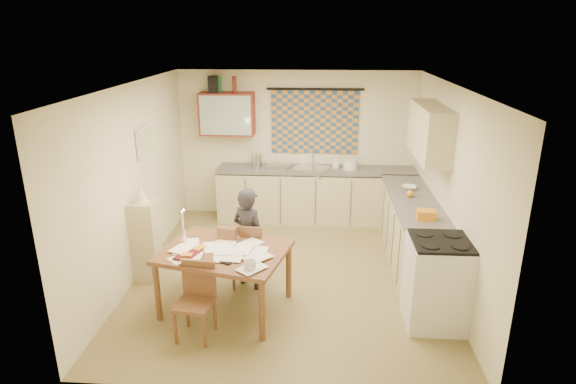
# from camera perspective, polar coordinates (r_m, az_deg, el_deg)

# --- Properties ---
(floor) EXTENTS (4.00, 4.50, 0.02)m
(floor) POSITION_cam_1_polar(r_m,az_deg,el_deg) (6.61, 0.06, -9.65)
(floor) COLOR olive
(floor) RESTS_ON ground
(ceiling) EXTENTS (4.00, 4.50, 0.02)m
(ceiling) POSITION_cam_1_polar(r_m,az_deg,el_deg) (5.84, 0.07, 12.64)
(ceiling) COLOR white
(ceiling) RESTS_ON floor
(wall_back) EXTENTS (4.00, 0.02, 2.50)m
(wall_back) POSITION_cam_1_polar(r_m,az_deg,el_deg) (8.28, 1.04, 5.62)
(wall_back) COLOR beige
(wall_back) RESTS_ON floor
(wall_front) EXTENTS (4.00, 0.02, 2.50)m
(wall_front) POSITION_cam_1_polar(r_m,az_deg,el_deg) (4.02, -1.97, -9.16)
(wall_front) COLOR beige
(wall_front) RESTS_ON floor
(wall_left) EXTENTS (0.02, 4.50, 2.50)m
(wall_left) POSITION_cam_1_polar(r_m,az_deg,el_deg) (6.54, -17.80, 1.11)
(wall_left) COLOR beige
(wall_left) RESTS_ON floor
(wall_right) EXTENTS (0.02, 4.50, 2.50)m
(wall_right) POSITION_cam_1_polar(r_m,az_deg,el_deg) (6.32, 18.59, 0.40)
(wall_right) COLOR beige
(wall_right) RESTS_ON floor
(window_blind) EXTENTS (1.45, 0.03, 1.05)m
(window_blind) POSITION_cam_1_polar(r_m,az_deg,el_deg) (8.15, 3.18, 8.26)
(window_blind) COLOR navy
(window_blind) RESTS_ON wall_back
(curtain_rod) EXTENTS (1.60, 0.04, 0.04)m
(curtain_rod) POSITION_cam_1_polar(r_m,az_deg,el_deg) (8.05, 3.25, 12.08)
(curtain_rod) COLOR black
(curtain_rod) RESTS_ON wall_back
(wall_cabinet) EXTENTS (0.90, 0.34, 0.70)m
(wall_cabinet) POSITION_cam_1_polar(r_m,az_deg,el_deg) (8.13, -7.22, 9.18)
(wall_cabinet) COLOR maroon
(wall_cabinet) RESTS_ON wall_back
(wall_cabinet_glass) EXTENTS (0.84, 0.02, 0.64)m
(wall_cabinet_glass) POSITION_cam_1_polar(r_m,az_deg,el_deg) (7.97, -7.44, 8.98)
(wall_cabinet_glass) COLOR #99B2A5
(wall_cabinet_glass) RESTS_ON wall_back
(upper_cabinet_right) EXTENTS (0.34, 1.30, 0.70)m
(upper_cabinet_right) POSITION_cam_1_polar(r_m,az_deg,el_deg) (6.64, 16.46, 6.86)
(upper_cabinet_right) COLOR tan
(upper_cabinet_right) RESTS_ON wall_right
(framed_print) EXTENTS (0.04, 0.50, 0.40)m
(framed_print) POSITION_cam_1_polar(r_m,az_deg,el_deg) (6.78, -16.67, 5.76)
(framed_print) COLOR silver
(framed_print) RESTS_ON wall_left
(print_canvas) EXTENTS (0.01, 0.42, 0.32)m
(print_canvas) POSITION_cam_1_polar(r_m,az_deg,el_deg) (6.77, -16.47, 5.76)
(print_canvas) COLOR silver
(print_canvas) RESTS_ON wall_left
(counter_back) EXTENTS (3.30, 0.62, 0.92)m
(counter_back) POSITION_cam_1_polar(r_m,az_deg,el_deg) (8.20, 3.29, -0.36)
(counter_back) COLOR tan
(counter_back) RESTS_ON floor
(counter_right) EXTENTS (0.62, 2.95, 0.92)m
(counter_right) POSITION_cam_1_polar(r_m,az_deg,el_deg) (6.71, 14.89, -5.46)
(counter_right) COLOR tan
(counter_right) RESTS_ON floor
(stove) EXTENTS (0.65, 0.65, 1.00)m
(stove) POSITION_cam_1_polar(r_m,az_deg,el_deg) (5.61, 17.26, -10.17)
(stove) COLOR white
(stove) RESTS_ON floor
(sink) EXTENTS (0.68, 0.63, 0.10)m
(sink) POSITION_cam_1_polar(r_m,az_deg,el_deg) (8.07, 2.74, 2.53)
(sink) COLOR silver
(sink) RESTS_ON counter_back
(tap) EXTENTS (0.03, 0.03, 0.28)m
(tap) POSITION_cam_1_polar(r_m,az_deg,el_deg) (8.20, 3.00, 4.09)
(tap) COLOR silver
(tap) RESTS_ON counter_back
(dish_rack) EXTENTS (0.42, 0.39, 0.06)m
(dish_rack) POSITION_cam_1_polar(r_m,az_deg,el_deg) (8.08, -1.03, 3.08)
(dish_rack) COLOR silver
(dish_rack) RESTS_ON counter_back
(kettle) EXTENTS (0.23, 0.23, 0.24)m
(kettle) POSITION_cam_1_polar(r_m,az_deg,el_deg) (8.09, -3.74, 3.73)
(kettle) COLOR silver
(kettle) RESTS_ON counter_back
(mixing_bowl) EXTENTS (0.29, 0.29, 0.16)m
(mixing_bowl) POSITION_cam_1_polar(r_m,az_deg,el_deg) (8.05, 7.39, 3.25)
(mixing_bowl) COLOR white
(mixing_bowl) RESTS_ON counter_back
(soap_bottle) EXTENTS (0.11, 0.11, 0.21)m
(soap_bottle) POSITION_cam_1_polar(r_m,az_deg,el_deg) (8.08, 5.62, 3.55)
(soap_bottle) COLOR white
(soap_bottle) RESTS_ON counter_back
(bowl) EXTENTS (0.21, 0.21, 0.05)m
(bowl) POSITION_cam_1_polar(r_m,az_deg,el_deg) (7.21, 14.15, 0.51)
(bowl) COLOR white
(bowl) RESTS_ON counter_right
(orange_bag) EXTENTS (0.23, 0.18, 0.12)m
(orange_bag) POSITION_cam_1_polar(r_m,az_deg,el_deg) (6.12, 16.04, -2.61)
(orange_bag) COLOR orange
(orange_bag) RESTS_ON counter_right
(fruit_orange) EXTENTS (0.10, 0.10, 0.10)m
(fruit_orange) POSITION_cam_1_polar(r_m,az_deg,el_deg) (6.87, 14.26, -0.20)
(fruit_orange) COLOR orange
(fruit_orange) RESTS_ON counter_right
(speaker) EXTENTS (0.19, 0.23, 0.26)m
(speaker) POSITION_cam_1_polar(r_m,az_deg,el_deg) (8.11, -8.89, 12.51)
(speaker) COLOR black
(speaker) RESTS_ON wall_cabinet
(bottle_green) EXTENTS (0.09, 0.09, 0.26)m
(bottle_green) POSITION_cam_1_polar(r_m,az_deg,el_deg) (8.09, -8.17, 12.53)
(bottle_green) COLOR #195926
(bottle_green) RESTS_ON wall_cabinet
(bottle_brown) EXTENTS (0.07, 0.07, 0.26)m
(bottle_brown) POSITION_cam_1_polar(r_m,az_deg,el_deg) (8.04, -6.38, 12.56)
(bottle_brown) COLOR maroon
(bottle_brown) RESTS_ON wall_cabinet
(dining_table) EXTENTS (1.58, 1.34, 0.75)m
(dining_table) POSITION_cam_1_polar(r_m,az_deg,el_deg) (5.72, -7.40, -10.18)
(dining_table) COLOR brown
(dining_table) RESTS_ON floor
(chair_far) EXTENTS (0.43, 0.43, 0.88)m
(chair_far) POSITION_cam_1_polar(r_m,az_deg,el_deg) (6.21, -4.57, -8.73)
(chair_far) COLOR brown
(chair_far) RESTS_ON floor
(chair_near) EXTENTS (0.42, 0.42, 0.82)m
(chair_near) POSITION_cam_1_polar(r_m,az_deg,el_deg) (5.36, -10.88, -14.12)
(chair_near) COLOR brown
(chair_near) RESTS_ON floor
(person) EXTENTS (0.76, 0.74, 1.32)m
(person) POSITION_cam_1_polar(r_m,az_deg,el_deg) (6.05, -4.64, -5.46)
(person) COLOR black
(person) RESTS_ON floor
(shelf_stand) EXTENTS (0.32, 0.30, 1.06)m
(shelf_stand) POSITION_cam_1_polar(r_m,az_deg,el_deg) (6.52, -16.51, -5.58)
(shelf_stand) COLOR tan
(shelf_stand) RESTS_ON floor
(lampshade) EXTENTS (0.20, 0.20, 0.22)m
(lampshade) POSITION_cam_1_polar(r_m,az_deg,el_deg) (6.29, -17.05, -0.24)
(lampshade) COLOR silver
(lampshade) RESTS_ON shelf_stand
(letter_rack) EXTENTS (0.23, 0.13, 0.16)m
(letter_rack) POSITION_cam_1_polar(r_m,az_deg,el_deg) (5.77, -7.22, -4.91)
(letter_rack) COLOR brown
(letter_rack) RESTS_ON dining_table
(mug) EXTENTS (0.25, 0.25, 0.10)m
(mug) POSITION_cam_1_polar(r_m,az_deg,el_deg) (5.07, -4.54, -8.67)
(mug) COLOR white
(mug) RESTS_ON dining_table
(magazine) EXTENTS (0.38, 0.41, 0.03)m
(magazine) POSITION_cam_1_polar(r_m,az_deg,el_deg) (5.52, -12.71, -7.15)
(magazine) COLOR maroon
(magazine) RESTS_ON dining_table
(book) EXTENTS (0.37, 0.39, 0.02)m
(book) POSITION_cam_1_polar(r_m,az_deg,el_deg) (5.67, -11.82, -6.41)
(book) COLOR orange
(book) RESTS_ON dining_table
(orange_box) EXTENTS (0.12, 0.08, 0.04)m
(orange_box) POSITION_cam_1_polar(r_m,az_deg,el_deg) (5.44, -11.90, -7.40)
(orange_box) COLOR orange
(orange_box) RESTS_ON dining_table
(eyeglasses) EXTENTS (0.14, 0.10, 0.02)m
(eyeglasses) POSITION_cam_1_polar(r_m,az_deg,el_deg) (5.25, -7.45, -8.33)
(eyeglasses) COLOR black
(eyeglasses) RESTS_ON dining_table
(candle_holder) EXTENTS (0.07, 0.07, 0.18)m
(candle_holder) POSITION_cam_1_polar(r_m,az_deg,el_deg) (5.76, -12.20, -5.16)
(candle_holder) COLOR silver
(candle_holder) RESTS_ON dining_table
(candle) EXTENTS (0.03, 0.03, 0.22)m
(candle) POSITION_cam_1_polar(r_m,az_deg,el_deg) (5.68, -12.39, -3.33)
(candle) COLOR white
(candle) RESTS_ON dining_table
(candle_flame) EXTENTS (0.02, 0.02, 0.02)m
(candle_flame) POSITION_cam_1_polar(r_m,az_deg,el_deg) (5.66, -12.27, -2.09)
(candle_flame) COLOR #FFCC66
(candle_flame) RESTS_ON dining_table
(papers) EXTENTS (1.20, 1.09, 0.03)m
(papers) POSITION_cam_1_polar(r_m,az_deg,el_deg) (5.51, -7.84, -6.91)
(papers) COLOR white
(papers) RESTS_ON dining_table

